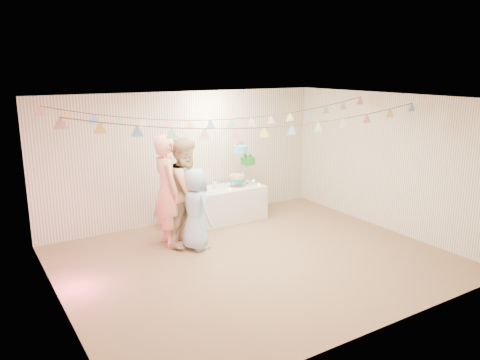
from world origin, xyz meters
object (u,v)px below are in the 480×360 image
cake_stand (242,161)px  person_adult_b (187,191)px  table (220,205)px  person_child (196,209)px  person_adult_a (167,191)px

cake_stand → person_adult_b: person_adult_b is taller
cake_stand → person_adult_b: (-1.64, -0.79, -0.22)m
cake_stand → person_adult_b: bearing=-154.2°
table → person_child: size_ratio=1.29×
person_adult_a → person_adult_b: bearing=-108.3°
cake_stand → person_adult_b: 1.83m
person_adult_b → person_child: size_ratio=1.35×
person_adult_b → person_child: 0.39m
cake_stand → person_adult_a: bearing=-161.0°
table → person_adult_b: person_adult_b is taller
cake_stand → person_adult_a: person_adult_a is taller
cake_stand → person_child: size_ratio=0.60×
person_adult_b → person_adult_a: bearing=116.9°
cake_stand → person_child: bearing=-145.9°
person_child → person_adult_a: bearing=27.9°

